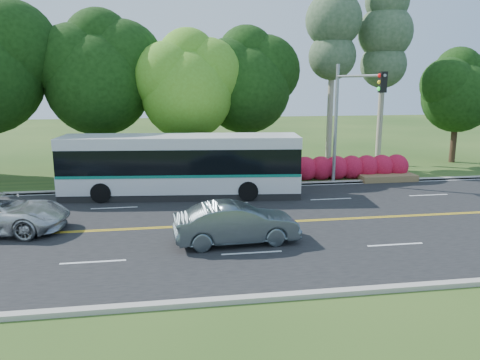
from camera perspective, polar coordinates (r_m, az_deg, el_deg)
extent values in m
plane|color=#274717|center=(20.32, 1.04, -5.36)|extent=(120.00, 120.00, 0.00)
cube|color=black|center=(20.31, 1.04, -5.33)|extent=(60.00, 14.00, 0.02)
cube|color=#AAA499|center=(27.13, -1.60, -0.74)|extent=(60.00, 0.30, 0.15)
cube|color=#AAA499|center=(13.79, 6.38, -13.84)|extent=(60.00, 0.30, 0.15)
cube|color=#274717|center=(28.93, -2.07, 0.01)|extent=(60.00, 4.00, 0.10)
cube|color=gold|center=(20.23, 1.08, -5.37)|extent=(57.00, 0.10, 0.00)
cube|color=gold|center=(20.39, 1.00, -5.23)|extent=(57.00, 0.10, 0.00)
cube|color=silver|center=(16.92, -17.47, -9.50)|extent=(2.20, 0.12, 0.00)
cube|color=silver|center=(16.97, 1.44, -8.86)|extent=(2.20, 0.12, 0.00)
cube|color=silver|center=(18.71, 18.39, -7.47)|extent=(2.20, 0.12, 0.00)
cube|color=silver|center=(23.53, -15.07, -3.29)|extent=(2.20, 0.12, 0.00)
cube|color=silver|center=(23.56, -1.65, -2.85)|extent=(2.20, 0.12, 0.00)
cube|color=silver|center=(24.85, 11.04, -2.29)|extent=(2.20, 0.12, 0.00)
cube|color=silver|center=(27.20, 22.00, -1.71)|extent=(2.20, 0.12, 0.00)
cube|color=silver|center=(26.85, -1.51, -0.99)|extent=(57.00, 0.12, 0.00)
cube|color=silver|center=(14.07, 6.05, -13.51)|extent=(57.00, 0.12, 0.00)
sphere|color=black|center=(31.74, -26.30, 14.17)|extent=(5.76, 5.76, 5.76)
cylinder|color=black|center=(31.64, -16.42, 3.79)|extent=(0.44, 0.44, 3.60)
sphere|color=black|center=(31.36, -16.87, 11.24)|extent=(6.60, 6.60, 6.60)
sphere|color=black|center=(31.52, -14.19, 13.79)|extent=(5.28, 5.28, 5.28)
sphere|color=black|center=(31.37, -19.50, 13.18)|extent=(4.95, 4.95, 4.95)
sphere|color=black|center=(31.82, -16.86, 15.71)|extent=(4.29, 4.29, 4.29)
cylinder|color=black|center=(30.45, -6.30, 3.56)|extent=(0.44, 0.44, 3.24)
sphere|color=#568E1D|center=(30.13, -6.46, 10.44)|extent=(5.80, 5.80, 5.80)
sphere|color=#568E1D|center=(30.51, -4.03, 12.68)|extent=(4.64, 4.64, 4.64)
sphere|color=#568E1D|center=(29.89, -8.76, 12.31)|extent=(4.35, 4.35, 4.35)
sphere|color=#568E1D|center=(30.55, -6.40, 14.54)|extent=(3.77, 3.77, 3.77)
cylinder|color=black|center=(32.34, 0.68, 4.28)|extent=(0.44, 0.44, 3.42)
sphere|color=black|center=(32.05, 0.69, 11.05)|extent=(6.00, 6.00, 6.00)
sphere|color=black|center=(32.60, 3.01, 13.16)|extent=(4.80, 4.80, 4.80)
sphere|color=black|center=(31.67, -1.44, 12.93)|extent=(4.50, 4.50, 4.50)
sphere|color=black|center=(32.50, 0.76, 15.03)|extent=(3.90, 3.90, 3.90)
cylinder|color=#A49B84|center=(33.60, 10.98, 9.82)|extent=(0.40, 0.40, 9.80)
sphere|color=#314B2F|center=(33.62, 11.18, 14.59)|extent=(3.23, 3.23, 3.23)
sphere|color=#314B2F|center=(33.82, 11.35, 18.62)|extent=(3.80, 3.80, 3.80)
cylinder|color=#A49B84|center=(35.62, 16.82, 9.08)|extent=(0.40, 0.40, 9.10)
sphere|color=#314B2F|center=(35.61, 17.08, 13.26)|extent=(3.23, 3.23, 3.23)
sphere|color=#314B2F|center=(35.74, 17.30, 16.80)|extent=(3.80, 3.80, 3.80)
sphere|color=#314B2F|center=(35.99, 17.52, 20.09)|extent=(3.04, 3.04, 3.04)
cylinder|color=black|center=(38.84, 24.57, 4.23)|extent=(0.44, 0.44, 3.06)
sphere|color=black|center=(38.59, 25.01, 9.16)|extent=(5.20, 5.20, 5.20)
sphere|color=black|center=(39.48, 26.33, 10.60)|extent=(4.16, 4.16, 4.16)
sphere|color=black|center=(37.83, 23.97, 10.60)|extent=(3.90, 3.90, 3.90)
sphere|color=black|center=(38.96, 25.06, 12.05)|extent=(3.38, 3.38, 3.38)
sphere|color=#A70D28|center=(28.53, 4.11, 1.25)|extent=(1.50, 1.50, 1.50)
sphere|color=#A70D28|center=(28.77, 6.05, 1.31)|extent=(1.50, 1.50, 1.50)
sphere|color=#A70D28|center=(29.04, 7.95, 1.36)|extent=(1.50, 1.50, 1.50)
sphere|color=#A70D28|center=(29.35, 9.82, 1.41)|extent=(1.50, 1.50, 1.50)
sphere|color=#A70D28|center=(29.68, 11.65, 1.46)|extent=(1.50, 1.50, 1.50)
sphere|color=#A70D28|center=(30.05, 13.44, 1.50)|extent=(1.50, 1.50, 1.50)
sphere|color=#A70D28|center=(30.44, 15.18, 1.54)|extent=(1.50, 1.50, 1.50)
sphere|color=#A70D28|center=(30.86, 16.88, 1.58)|extent=(1.50, 1.50, 1.50)
sphere|color=#A70D28|center=(31.31, 18.52, 1.62)|extent=(1.50, 1.50, 1.50)
cube|color=olive|center=(30.26, 17.47, 0.29)|extent=(3.50, 1.40, 0.40)
cylinder|color=gray|center=(28.30, 11.57, 6.58)|extent=(0.20, 0.20, 7.00)
cylinder|color=gray|center=(25.40, 14.25, 12.19)|extent=(0.14, 6.00, 0.14)
cube|color=black|center=(22.84, 17.01, 11.34)|extent=(0.32, 0.28, 0.95)
sphere|color=red|center=(22.77, 16.66, 12.12)|extent=(0.18, 0.18, 0.18)
sphere|color=yellow|center=(22.77, 16.61, 11.36)|extent=(0.18, 0.18, 0.18)
sphere|color=#19D833|center=(22.77, 16.57, 10.61)|extent=(0.18, 0.18, 0.18)
cube|color=silver|center=(25.04, -7.14, 0.00)|extent=(12.59, 3.93, 1.02)
cube|color=black|center=(24.82, -7.21, 2.60)|extent=(12.53, 3.96, 1.28)
cube|color=silver|center=(24.69, -7.26, 4.72)|extent=(12.59, 3.93, 0.58)
cube|color=#0C715D|center=(24.95, -7.17, 1.01)|extent=(12.53, 3.97, 0.14)
cube|color=black|center=(26.01, -20.89, 2.54)|extent=(0.32, 2.41, 1.76)
cube|color=#19E54C|center=(25.87, -21.03, 4.71)|extent=(0.22, 1.57, 0.23)
cube|color=black|center=(25.19, -7.10, -1.54)|extent=(12.58, 3.82, 0.36)
cylinder|color=black|center=(24.54, -16.59, -1.51)|extent=(1.06, 0.40, 1.03)
cylinder|color=black|center=(26.88, -15.38, -0.29)|extent=(1.06, 0.40, 1.03)
cylinder|color=black|center=(23.90, 0.99, -1.36)|extent=(1.06, 0.40, 1.03)
cylinder|color=black|center=(26.30, 0.62, -0.12)|extent=(1.06, 0.40, 1.03)
imported|color=#525F64|center=(17.73, -0.46, -5.29)|extent=(4.79, 1.94, 1.55)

